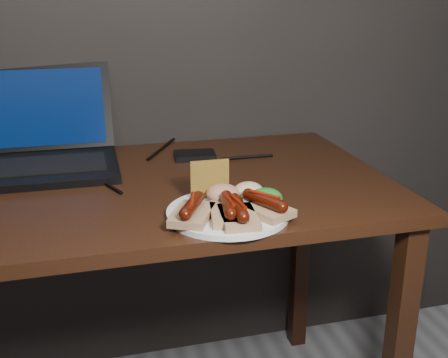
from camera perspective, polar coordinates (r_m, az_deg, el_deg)
name	(u,v)px	position (r m, az deg, el deg)	size (l,w,h in m)	color
desk	(102,223)	(1.38, -12.32, -4.34)	(1.40, 0.70, 0.75)	#35190D
laptop	(34,147)	(1.55, -18.73, 3.08)	(0.42, 0.37, 0.25)	black
hard_drive	(195,155)	(1.54, -2.97, 2.40)	(0.11, 0.08, 0.02)	black
desk_cables	(96,167)	(1.49, -12.88, 1.16)	(1.01, 0.44, 0.01)	black
plate	(228,213)	(1.16, 0.38, -3.45)	(0.25, 0.25, 0.01)	white
bread_sausage_left	(192,211)	(1.12, -3.26, -3.23)	(0.12, 0.13, 0.04)	tan
bread_sausage_center	(228,210)	(1.12, 0.46, -3.18)	(0.09, 0.13, 0.04)	tan
bread_sausage_right	(265,206)	(1.14, 4.14, -2.71)	(0.11, 0.13, 0.04)	tan
bread_sausage_extra	(239,213)	(1.10, 1.49, -3.49)	(0.08, 0.12, 0.04)	tan
crispbread	(210,179)	(1.21, -1.46, -0.01)	(0.09, 0.01, 0.09)	#A7822D
salad_greens	(266,198)	(1.18, 4.28, -1.92)	(0.07, 0.07, 0.04)	#1A5B12
salsa_mound	(223,194)	(1.19, -0.11, -1.51)	(0.07, 0.07, 0.04)	#9B0F10
coleslaw_mound	(249,190)	(1.22, 2.51, -1.17)	(0.06, 0.06, 0.04)	beige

